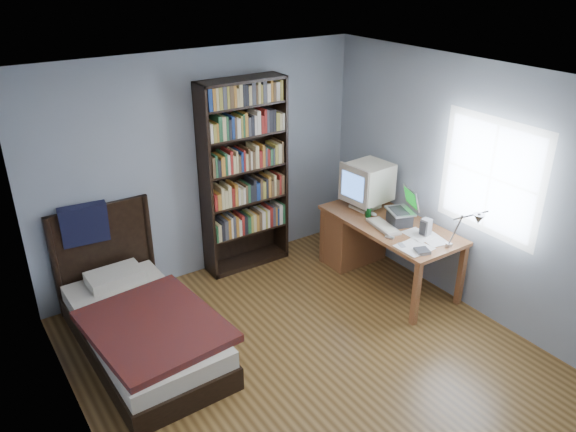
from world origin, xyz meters
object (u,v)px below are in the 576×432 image
object	(u,v)px
keyboard	(384,226)
bed	(139,323)
desk_lamp	(474,221)
bookshelf	(244,177)
speaker	(426,227)
laptop	(401,214)
crt_monitor	(368,183)
soda_can	(368,212)
desk	(362,233)

from	to	relation	value
keyboard	bed	bearing A→B (deg)	178.59
desk_lamp	bookshelf	bearing A→B (deg)	115.72
speaker	laptop	bearing A→B (deg)	82.69
crt_monitor	laptop	bearing A→B (deg)	-86.91
keyboard	speaker	xyz separation A→B (m)	(0.24, -0.36, 0.07)
soda_can	bookshelf	size ratio (longest dim) A/B	0.05
speaker	bookshelf	distance (m)	2.04
desk	soda_can	world-z (taller)	soda_can
soda_can	crt_monitor	bearing A→B (deg)	53.75
bookshelf	bed	world-z (taller)	bookshelf
crt_monitor	keyboard	world-z (taller)	crt_monitor
desk_lamp	bookshelf	distance (m)	2.51
keyboard	bed	world-z (taller)	bed
bookshelf	crt_monitor	bearing A→B (deg)	-33.99
keyboard	bookshelf	bearing A→B (deg)	135.64
speaker	soda_can	xyz separation A→B (m)	(-0.20, 0.65, -0.03)
laptop	desk_lamp	distance (m)	1.03
laptop	speaker	distance (m)	0.34
laptop	soda_can	distance (m)	0.36
keyboard	desk_lamp	bearing A→B (deg)	-72.53
desk_lamp	speaker	distance (m)	0.72
desk	bookshelf	world-z (taller)	bookshelf
desk	laptop	xyz separation A→B (m)	(0.07, -0.51, 0.42)
laptop	keyboard	xyz separation A→B (m)	(-0.22, 0.02, -0.09)
laptop	crt_monitor	bearing A→B (deg)	93.09
crt_monitor	bookshelf	distance (m)	1.37
speaker	bed	distance (m)	2.97
desk_lamp	soda_can	xyz separation A→B (m)	(-0.11, 1.28, -0.38)
laptop	bed	size ratio (longest dim) A/B	0.19
bed	bookshelf	bearing A→B (deg)	26.47
crt_monitor	bed	xyz separation A→B (m)	(-2.74, -0.03, -0.77)
laptop	keyboard	distance (m)	0.24
desk	laptop	size ratio (longest dim) A/B	4.08
desk_lamp	speaker	world-z (taller)	desk_lamp
crt_monitor	desk_lamp	distance (m)	1.50
keyboard	crt_monitor	bearing A→B (deg)	77.88
speaker	soda_can	world-z (taller)	speaker
desk	desk_lamp	xyz separation A→B (m)	(-0.00, -1.48, 0.75)
keyboard	soda_can	world-z (taller)	soda_can
keyboard	desk	bearing A→B (deg)	82.31
laptop	speaker	bearing A→B (deg)	-86.69
crt_monitor	speaker	world-z (taller)	crt_monitor
keyboard	speaker	world-z (taller)	speaker
crt_monitor	speaker	bearing A→B (deg)	-86.83
soda_can	desk	bearing A→B (deg)	61.60
speaker	soda_can	distance (m)	0.68
desk_lamp	bed	xyz separation A→B (m)	(-2.69, 1.46, -0.90)
speaker	bookshelf	size ratio (longest dim) A/B	0.08
desk	keyboard	xyz separation A→B (m)	(-0.15, -0.49, 0.33)
bookshelf	keyboard	bearing A→B (deg)	-53.43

